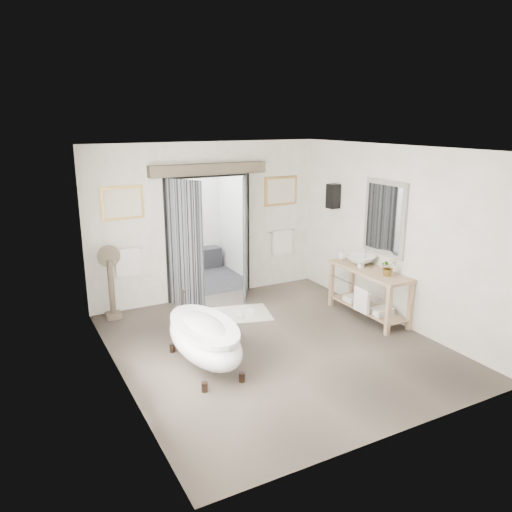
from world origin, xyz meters
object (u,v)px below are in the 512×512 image
basin (361,260)px  vanity (368,289)px  clawfoot_tub (204,338)px  rug (235,314)px

basin → vanity: bearing=-82.3°
clawfoot_tub → vanity: bearing=6.0°
vanity → basin: size_ratio=3.14×
vanity → rug: 2.32m
vanity → basin: (0.04, 0.28, 0.43)m
rug → basin: bearing=-23.5°
clawfoot_tub → basin: basin is taller
clawfoot_tub → basin: bearing=11.0°
vanity → rug: size_ratio=1.33×
vanity → basin: bearing=81.4°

